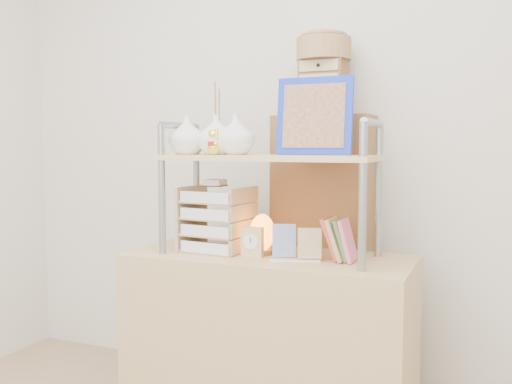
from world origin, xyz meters
TOP-DOWN VIEW (x-y plane):
  - desk at (0.00, 1.20)m, footprint 1.20×0.50m
  - cabinet at (0.13, 1.57)m, footprint 0.45×0.24m
  - hutch at (-0.11, 1.21)m, footprint 0.91×0.34m
  - letter_tray at (-0.25, 1.19)m, footprint 0.28×0.26m
  - salt_lamp at (-0.03, 1.21)m, footprint 0.11×0.11m
  - desk_clock at (-0.05, 1.13)m, footprint 0.09×0.05m
  - postcard_stand at (0.14, 1.14)m, footprint 0.21×0.12m
  - drawer_chest at (0.13, 1.55)m, footprint 0.20×0.16m
  - woven_basket at (0.13, 1.55)m, footprint 0.25×0.25m

SIDE VIEW (x-z plane):
  - desk at x=0.00m, z-range 0.00..0.75m
  - cabinet at x=0.13m, z-range 0.00..1.35m
  - postcard_stand at x=0.14m, z-range 0.72..0.86m
  - desk_clock at x=-0.05m, z-range 0.75..0.88m
  - salt_lamp at x=-0.03m, z-range 0.75..0.92m
  - letter_tray at x=-0.25m, z-range 0.72..1.03m
  - hutch at x=-0.11m, z-range 0.83..1.58m
  - drawer_chest at x=0.13m, z-range 1.35..1.60m
  - woven_basket at x=0.13m, z-range 1.60..1.70m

